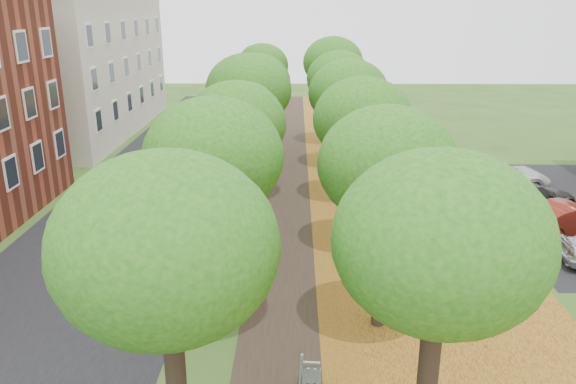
{
  "coord_description": "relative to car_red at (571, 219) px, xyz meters",
  "views": [
    {
      "loc": [
        0.07,
        -9.0,
        9.3
      ],
      "look_at": [
        -0.21,
        11.17,
        2.5
      ],
      "focal_mm": 35.0,
      "sensor_mm": 36.0,
      "label": 1
    }
  ],
  "objects": [
    {
      "name": "building_cream",
      "position": [
        -28.65,
        19.88,
        4.5
      ],
      "size": [
        10.3,
        20.3,
        10.4
      ],
      "color": "beige",
      "rests_on": "ground"
    },
    {
      "name": "footpath",
      "position": [
        -11.65,
        1.88,
        -0.71
      ],
      "size": [
        3.2,
        70.0,
        0.01
      ],
      "primitive_type": "cube",
      "color": "black",
      "rests_on": "ground"
    },
    {
      "name": "tree_row_east",
      "position": [
        -9.05,
        1.88,
        4.33
      ],
      "size": [
        3.83,
        33.83,
        6.71
      ],
      "color": "black",
      "rests_on": "ground"
    },
    {
      "name": "tree_row_west",
      "position": [
        -13.85,
        1.88,
        4.33
      ],
      "size": [
        3.83,
        33.83,
        6.71
      ],
      "color": "black",
      "rests_on": "ground"
    },
    {
      "name": "street_asphalt",
      "position": [
        -19.15,
        1.88,
        -0.71
      ],
      "size": [
        8.0,
        70.0,
        0.01
      ],
      "primitive_type": "cube",
      "color": "black",
      "rests_on": "ground"
    },
    {
      "name": "leaf_verge",
      "position": [
        -6.65,
        1.88,
        -0.71
      ],
      "size": [
        7.5,
        70.0,
        0.01
      ],
      "primitive_type": "cube",
      "color": "#B38221",
      "rests_on": "ground"
    },
    {
      "name": "car_grey",
      "position": [
        -0.65,
        2.78,
        -0.01
      ],
      "size": [
        5.22,
        3.65,
        1.4
      ],
      "primitive_type": "imported",
      "rotation": [
        0.0,
        0.0,
        1.96
      ],
      "color": "#323136",
      "rests_on": "ground"
    },
    {
      "name": "car_white",
      "position": [
        -0.65,
        6.45,
        -0.03
      ],
      "size": [
        4.95,
        2.4,
        1.36
      ],
      "primitive_type": "imported",
      "rotation": [
        0.0,
        0.0,
        1.54
      ],
      "color": "silver",
      "rests_on": "ground"
    },
    {
      "name": "car_red",
      "position": [
        0.0,
        0.0,
        0.0
      ],
      "size": [
        4.58,
        2.81,
        1.43
      ],
      "primitive_type": "imported",
      "rotation": [
        0.0,
        0.0,
        1.89
      ],
      "color": "maroon",
      "rests_on": "ground"
    }
  ]
}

